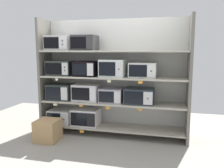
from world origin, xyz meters
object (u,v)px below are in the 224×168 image
object	(u,v)px
microwave_2	(61,92)
microwave_7	(86,69)
microwave_4	(112,95)
microwave_9	(143,70)
microwave_6	(60,68)
microwave_5	(139,96)
microwave_8	(113,68)
microwave_3	(86,93)
microwave_10	(59,43)
microwave_1	(86,116)
microwave_0	(61,116)
shipping_carton	(48,130)
microwave_11	(85,43)

from	to	relation	value
microwave_2	microwave_7	distance (m)	0.72
microwave_4	microwave_9	xyz separation A→B (m)	(0.58, -0.00, 0.48)
microwave_4	microwave_6	distance (m)	1.15
microwave_5	microwave_8	world-z (taller)	microwave_8
microwave_3	microwave_8	distance (m)	0.72
microwave_7	microwave_10	world-z (taller)	microwave_10
microwave_1	microwave_0	bearing A→B (deg)	-179.99
microwave_10	microwave_1	bearing A→B (deg)	-0.02
microwave_4	shipping_carton	distance (m)	1.33
microwave_3	microwave_4	world-z (taller)	microwave_3
microwave_6	microwave_10	bearing A→B (deg)	178.25
microwave_0	microwave_6	world-z (taller)	microwave_6
microwave_5	microwave_7	distance (m)	1.13
microwave_1	microwave_8	distance (m)	1.11
microwave_2	microwave_11	bearing A→B (deg)	0.04
microwave_1	microwave_4	size ratio (longest dim) A/B	1.21
microwave_11	shipping_carton	world-z (taller)	microwave_11
microwave_7	shipping_carton	xyz separation A→B (m)	(-0.55, -0.56, -1.08)
microwave_9	microwave_7	bearing A→B (deg)	179.99
microwave_3	microwave_9	world-z (taller)	microwave_9
microwave_9	microwave_11	world-z (taller)	microwave_11
microwave_7	microwave_10	bearing A→B (deg)	-179.99
microwave_11	shipping_carton	bearing A→B (deg)	-133.14
microwave_2	microwave_4	xyz separation A→B (m)	(1.05, 0.00, -0.02)
microwave_10	microwave_3	bearing A→B (deg)	-0.01
microwave_5	microwave_2	bearing A→B (deg)	-180.00
microwave_4	microwave_6	xyz separation A→B (m)	(-1.04, 0.00, 0.49)
microwave_2	microwave_10	world-z (taller)	microwave_10
microwave_4	microwave_5	distance (m)	0.52
microwave_2	microwave_9	bearing A→B (deg)	0.00
microwave_0	microwave_7	world-z (taller)	microwave_7
microwave_3	microwave_5	size ratio (longest dim) A/B	0.95
microwave_3	microwave_8	bearing A→B (deg)	-0.01
microwave_3	microwave_9	xyz separation A→B (m)	(1.09, -0.00, 0.46)
microwave_3	microwave_4	distance (m)	0.51
microwave_0	microwave_5	distance (m)	1.65
microwave_0	microwave_7	xyz separation A→B (m)	(0.55, 0.00, 0.97)
microwave_2	microwave_4	bearing A→B (deg)	0.01
microwave_4	shipping_carton	world-z (taller)	microwave_4
microwave_3	microwave_5	world-z (taller)	microwave_3
microwave_9	microwave_11	distance (m)	1.20
microwave_1	microwave_10	distance (m)	1.52
microwave_1	microwave_7	bearing A→B (deg)	0.72
microwave_3	microwave_11	distance (m)	0.95
microwave_7	microwave_11	bearing A→B (deg)	-179.90
microwave_8	microwave_10	world-z (taller)	microwave_10
microwave_7	shipping_carton	bearing A→B (deg)	-134.44
microwave_9	microwave_0	bearing A→B (deg)	-180.00
microwave_3	microwave_10	distance (m)	1.09
microwave_4	microwave_6	world-z (taller)	microwave_6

